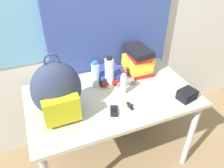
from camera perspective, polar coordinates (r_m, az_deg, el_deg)
The scene contains 13 objects.
wall_back at distance 1.81m, azimuth -5.92°, elevation 18.58°, with size 6.00×0.06×2.50m.
curtain_blue at distance 1.81m, azimuth -0.16°, elevation 18.76°, with size 1.08×0.04×2.50m.
desk at distance 1.72m, azimuth 0.00°, elevation -5.14°, with size 1.27×0.74×0.74m.
backpack at distance 1.43m, azimuth -14.13°, elevation -1.89°, with size 0.32×0.25×0.46m.
book_stack_left at distance 1.82m, azimuth -0.99°, elevation 2.66°, with size 0.20×0.28×0.08m.
book_stack_center at distance 1.89m, azimuth 6.78°, elevation 6.04°, with size 0.21×0.27×0.22m.
water_bottle at distance 1.70m, azimuth -4.35°, elevation 2.41°, with size 0.06×0.06×0.22m.
sports_bottle at distance 1.68m, azimuth -0.71°, elevation 3.03°, with size 0.07×0.07×0.26m.
sunscreen_bottle at distance 1.63m, azimuth 3.01°, elevation -0.10°, with size 0.05×0.05×0.17m.
cell_phone at distance 1.51m, azimuth 0.53°, elevation -7.05°, with size 0.08×0.11×0.02m.
sunglasses_case at distance 1.76m, azimuth 3.51°, elevation 0.42°, with size 0.15×0.07×0.04m.
camera_pouch at distance 1.69m, azimuth 19.00°, elevation -2.67°, with size 0.14×0.12×0.08m.
wristwatch at distance 1.56m, azimuth 4.75°, elevation -5.68°, with size 0.04×0.09×0.01m.
Camera 1 is at (-0.49, -0.83, 1.78)m, focal length 35.00 mm.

